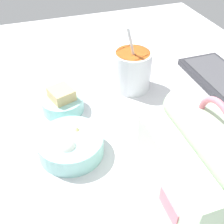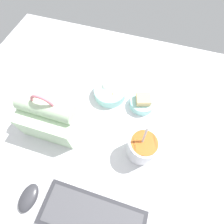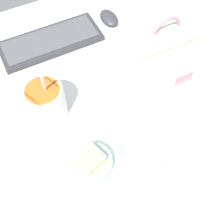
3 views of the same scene
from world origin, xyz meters
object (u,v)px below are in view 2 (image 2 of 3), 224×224
bento_bowl_sandwich (142,103)px  bento_bowl_snacks (110,92)px  lunch_bag (51,116)px  computer_mouse (29,198)px  soup_cup (142,147)px  keyboard (93,217)px

bento_bowl_sandwich → bento_bowl_snacks: size_ratio=0.75×
lunch_bag → computer_mouse: (-3.29, 27.20, -6.08)cm
lunch_bag → bento_bowl_snacks: lunch_bag is taller
soup_cup → bento_bowl_snacks: bearing=-48.7°
bento_bowl_sandwich → keyboard: bearing=82.7°
soup_cup → lunch_bag: bearing=-1.7°
computer_mouse → lunch_bag: bearing=-83.1°
keyboard → bento_bowl_sandwich: bento_bowl_sandwich is taller
keyboard → lunch_bag: bearing=-46.1°
keyboard → soup_cup: soup_cup is taller
soup_cup → bento_bowl_snacks: soup_cup is taller
keyboard → bento_bowl_snacks: bearing=-79.2°
bento_bowl_sandwich → computer_mouse: bearing=59.0°
lunch_bag → bento_bowl_sandwich: size_ratio=2.03×
lunch_bag → computer_mouse: size_ratio=2.37×
keyboard → computer_mouse: size_ratio=3.72×
bento_bowl_sandwich → lunch_bag: bearing=31.4°
lunch_bag → soup_cup: size_ratio=1.17×
keyboard → bento_bowl_snacks: bento_bowl_snacks is taller
bento_bowl_snacks → computer_mouse: size_ratio=1.56×
keyboard → lunch_bag: 36.86cm
keyboard → soup_cup: bearing=-111.0°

